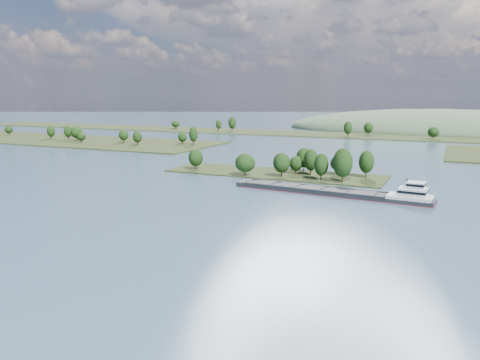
% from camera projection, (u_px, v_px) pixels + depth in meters
% --- Properties ---
extents(ground, '(1800.00, 1800.00, 0.00)m').
position_uv_depth(ground, '(212.00, 200.00, 161.64)').
color(ground, '#385161').
rests_on(ground, ground).
extents(tree_island, '(100.00, 32.10, 15.54)m').
position_uv_depth(tree_island, '(289.00, 167.00, 209.76)').
color(tree_island, '#242F14').
rests_on(tree_island, ground).
extents(left_bank, '(300.00, 80.00, 15.28)m').
position_uv_depth(left_bank, '(46.00, 139.00, 380.94)').
color(left_bank, '#242F14').
rests_on(left_bank, ground).
extents(back_shoreline, '(900.00, 60.00, 15.57)m').
position_uv_depth(back_shoreline, '(371.00, 136.00, 408.39)').
color(back_shoreline, '#242F14').
rests_on(back_shoreline, ground).
extents(hill_west, '(320.00, 160.00, 44.00)m').
position_uv_depth(hill_west, '(440.00, 131.00, 476.33)').
color(hill_west, '#455A3E').
rests_on(hill_west, ground).
extents(cargo_barge, '(74.17, 15.22, 9.96)m').
position_uv_depth(cargo_barge, '(342.00, 192.00, 169.45)').
color(cargo_barge, black).
rests_on(cargo_barge, ground).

